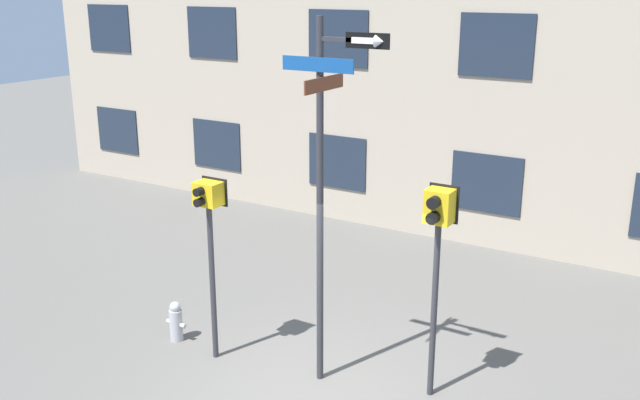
% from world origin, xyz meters
% --- Properties ---
extents(street_sign_pole, '(1.41, 0.88, 4.81)m').
position_xyz_m(street_sign_pole, '(-0.15, 0.64, 2.86)').
color(street_sign_pole, '#2D2D33').
rests_on(street_sign_pole, ground_plane).
extents(pedestrian_signal_left, '(0.42, 0.40, 2.65)m').
position_xyz_m(pedestrian_signal_left, '(-1.81, 0.36, 2.08)').
color(pedestrian_signal_left, '#2D2D33').
rests_on(pedestrian_signal_left, ground_plane).
extents(pedestrian_signal_right, '(0.39, 0.40, 2.83)m').
position_xyz_m(pedestrian_signal_right, '(1.22, 1.04, 2.23)').
color(pedestrian_signal_right, '#2D2D33').
rests_on(pedestrian_signal_right, ground_plane).
extents(fire_hydrant, '(0.35, 0.19, 0.62)m').
position_xyz_m(fire_hydrant, '(-2.63, 0.44, 0.30)').
color(fire_hydrant, '#A5A5A8').
rests_on(fire_hydrant, ground_plane).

